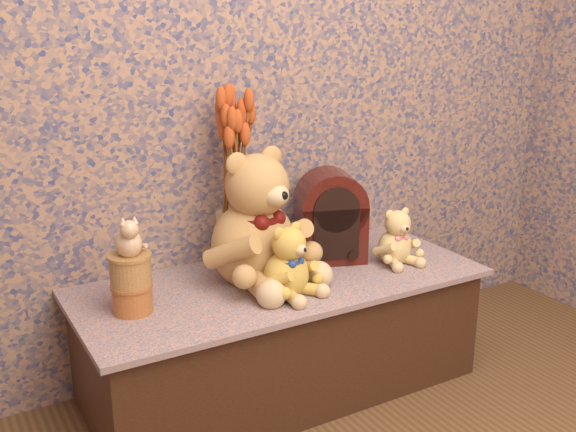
% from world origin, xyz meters
% --- Properties ---
extents(display_shelf, '(1.41, 0.61, 0.42)m').
position_xyz_m(display_shelf, '(0.00, 1.21, 0.21)').
color(display_shelf, '#3C567A').
rests_on(display_shelf, ground).
extents(teddy_large, '(0.50, 0.55, 0.49)m').
position_xyz_m(teddy_large, '(-0.08, 1.25, 0.67)').
color(teddy_large, '#B08144').
rests_on(teddy_large, display_shelf).
extents(teddy_medium, '(0.27, 0.29, 0.26)m').
position_xyz_m(teddy_medium, '(-0.05, 1.09, 0.55)').
color(teddy_medium, '#C48937').
rests_on(teddy_medium, display_shelf).
extents(teddy_small, '(0.19, 0.22, 0.22)m').
position_xyz_m(teddy_small, '(0.44, 1.14, 0.53)').
color(teddy_small, tan).
rests_on(teddy_small, display_shelf).
extents(cathedral_radio, '(0.29, 0.25, 0.34)m').
position_xyz_m(cathedral_radio, '(0.26, 1.29, 0.59)').
color(cathedral_radio, '#3B110A').
rests_on(cathedral_radio, display_shelf).
extents(ceramic_vase, '(0.16, 0.16, 0.22)m').
position_xyz_m(ceramic_vase, '(-0.10, 1.36, 0.53)').
color(ceramic_vase, tan).
rests_on(ceramic_vase, display_shelf).
extents(dried_stalks, '(0.26, 0.26, 0.40)m').
position_xyz_m(dried_stalks, '(-0.10, 1.36, 0.84)').
color(dried_stalks, '#BF4A1E').
rests_on(dried_stalks, ceramic_vase).
extents(biscuit_tin_lower, '(0.14, 0.14, 0.09)m').
position_xyz_m(biscuit_tin_lower, '(-0.52, 1.20, 0.46)').
color(biscuit_tin_lower, gold).
rests_on(biscuit_tin_lower, display_shelf).
extents(biscuit_tin_upper, '(0.13, 0.13, 0.10)m').
position_xyz_m(biscuit_tin_upper, '(-0.52, 1.20, 0.56)').
color(biscuit_tin_upper, '#D5B35D').
rests_on(biscuit_tin_upper, biscuit_tin_lower).
extents(cat_figurine, '(0.11, 0.12, 0.13)m').
position_xyz_m(cat_figurine, '(-0.52, 1.20, 0.67)').
color(cat_figurine, silver).
rests_on(cat_figurine, biscuit_tin_upper).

